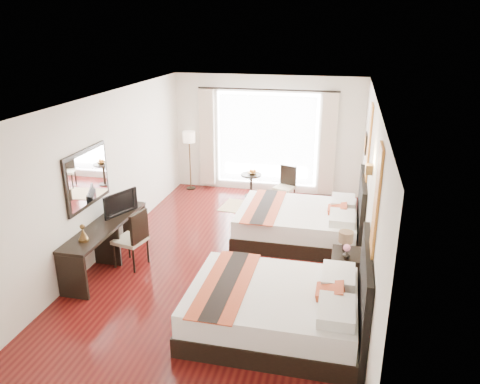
% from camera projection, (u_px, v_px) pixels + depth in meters
% --- Properties ---
extents(floor, '(4.50, 7.50, 0.01)m').
position_uv_depth(floor, '(229.00, 261.00, 8.17)').
color(floor, '#3E0B0B').
rests_on(floor, ground).
extents(ceiling, '(4.50, 7.50, 0.02)m').
position_uv_depth(ceiling, '(227.00, 100.00, 7.21)').
color(ceiling, white).
rests_on(ceiling, wall_headboard).
extents(wall_headboard, '(0.01, 7.50, 2.80)m').
position_uv_depth(wall_headboard, '(369.00, 196.00, 7.21)').
color(wall_headboard, silver).
rests_on(wall_headboard, floor).
extents(wall_desk, '(0.01, 7.50, 2.80)m').
position_uv_depth(wall_desk, '(104.00, 176.00, 8.16)').
color(wall_desk, silver).
rests_on(wall_desk, floor).
extents(wall_window, '(4.50, 0.01, 2.80)m').
position_uv_depth(wall_window, '(267.00, 135.00, 11.12)').
color(wall_window, silver).
rests_on(wall_window, floor).
extents(wall_entry, '(4.50, 0.01, 2.80)m').
position_uv_depth(wall_entry, '(127.00, 317.00, 4.25)').
color(wall_entry, silver).
rests_on(wall_entry, floor).
extents(window_glass, '(2.40, 0.02, 2.20)m').
position_uv_depth(window_glass, '(267.00, 139.00, 11.14)').
color(window_glass, white).
rests_on(window_glass, wall_window).
extents(sheer_curtain, '(2.30, 0.02, 2.10)m').
position_uv_depth(sheer_curtain, '(266.00, 140.00, 11.08)').
color(sheer_curtain, white).
rests_on(sheer_curtain, wall_window).
extents(drape_left, '(0.35, 0.14, 2.35)m').
position_uv_depth(drape_left, '(207.00, 138.00, 11.36)').
color(drape_left, '#B6A28D').
rests_on(drape_left, floor).
extents(drape_right, '(0.35, 0.14, 2.35)m').
position_uv_depth(drape_right, '(328.00, 144.00, 10.75)').
color(drape_right, '#B6A28D').
rests_on(drape_right, floor).
extents(art_panel_near, '(0.03, 0.50, 1.35)m').
position_uv_depth(art_panel_near, '(376.00, 202.00, 5.46)').
color(art_panel_near, '#943815').
rests_on(art_panel_near, wall_headboard).
extents(art_panel_far, '(0.03, 0.50, 1.35)m').
position_uv_depth(art_panel_far, '(369.00, 143.00, 8.11)').
color(art_panel_far, '#943815').
rests_on(art_panel_far, wall_headboard).
extents(wall_sconce, '(0.10, 0.14, 0.14)m').
position_uv_depth(wall_sconce, '(369.00, 169.00, 6.77)').
color(wall_sconce, '#4D371B').
rests_on(wall_sconce, wall_headboard).
extents(mirror_frame, '(0.04, 1.25, 0.95)m').
position_uv_depth(mirror_frame, '(87.00, 178.00, 7.58)').
color(mirror_frame, black).
rests_on(mirror_frame, wall_desk).
extents(mirror_glass, '(0.01, 1.12, 0.82)m').
position_uv_depth(mirror_glass, '(88.00, 178.00, 7.57)').
color(mirror_glass, white).
rests_on(mirror_glass, mirror_frame).
extents(bed_near, '(2.33, 1.82, 1.32)m').
position_uv_depth(bed_near, '(280.00, 308.00, 6.23)').
color(bed_near, black).
rests_on(bed_near, floor).
extents(bed_far, '(2.32, 1.81, 1.31)m').
position_uv_depth(bed_far, '(303.00, 223.00, 8.89)').
color(bed_far, black).
rests_on(bed_far, floor).
extents(nightstand, '(0.45, 0.56, 0.54)m').
position_uv_depth(nightstand, '(345.00, 268.00, 7.38)').
color(nightstand, black).
rests_on(nightstand, floor).
extents(table_lamp, '(0.23, 0.23, 0.36)m').
position_uv_depth(table_lamp, '(346.00, 238.00, 7.29)').
color(table_lamp, black).
rests_on(table_lamp, nightstand).
extents(vase, '(0.15, 0.15, 0.12)m').
position_uv_depth(vase, '(346.00, 257.00, 7.12)').
color(vase, black).
rests_on(vase, nightstand).
extents(console_desk, '(0.50, 2.20, 0.76)m').
position_uv_depth(console_desk, '(107.00, 244.00, 7.93)').
color(console_desk, black).
rests_on(console_desk, floor).
extents(television, '(0.37, 0.70, 0.41)m').
position_uv_depth(television, '(118.00, 202.00, 8.17)').
color(television, black).
rests_on(television, console_desk).
extents(bronze_figurine, '(0.20, 0.20, 0.24)m').
position_uv_depth(bronze_figurine, '(83.00, 234.00, 7.16)').
color(bronze_figurine, '#4D371B').
rests_on(bronze_figurine, console_desk).
extents(desk_chair, '(0.56, 0.56, 1.01)m').
position_uv_depth(desk_chair, '(132.00, 249.00, 7.92)').
color(desk_chair, tan).
rests_on(desk_chair, floor).
extents(floor_lamp, '(0.29, 0.29, 1.45)m').
position_uv_depth(floor_lamp, '(189.00, 141.00, 11.30)').
color(floor_lamp, black).
rests_on(floor_lamp, floor).
extents(side_table, '(0.48, 0.48, 0.56)m').
position_uv_depth(side_table, '(251.00, 185.00, 11.10)').
color(side_table, black).
rests_on(side_table, floor).
extents(fruit_bowl, '(0.27, 0.27, 0.05)m').
position_uv_depth(fruit_bowl, '(252.00, 173.00, 10.98)').
color(fruit_bowl, '#4B2D1A').
rests_on(fruit_bowl, side_table).
extents(window_chair, '(0.52, 0.52, 0.88)m').
position_uv_depth(window_chair, '(284.00, 193.00, 10.61)').
color(window_chair, tan).
rests_on(window_chair, floor).
extents(jute_rug, '(1.26, 0.93, 0.01)m').
position_uv_depth(jute_rug, '(248.00, 207.00, 10.51)').
color(jute_rug, tan).
rests_on(jute_rug, floor).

